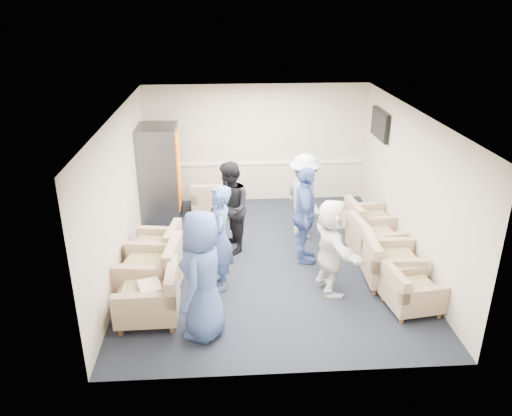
{
  "coord_description": "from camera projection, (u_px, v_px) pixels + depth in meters",
  "views": [
    {
      "loc": [
        -0.73,
        -8.01,
        4.43
      ],
      "look_at": [
        -0.19,
        0.2,
        0.95
      ],
      "focal_mm": 35.0,
      "sensor_mm": 36.0,
      "label": 1
    }
  ],
  "objects": [
    {
      "name": "armchair_right_far",
      "position": [
        367.0,
        224.0,
        9.79
      ],
      "size": [
        0.92,
        0.92,
        0.67
      ],
      "rotation": [
        0.0,
        0.0,
        1.67
      ],
      "color": "#997C62",
      "rests_on": "floor"
    },
    {
      "name": "person_mid_left",
      "position": [
        220.0,
        239.0,
        7.95
      ],
      "size": [
        0.44,
        0.65,
        1.77
      ],
      "primitive_type": "imported",
      "rotation": [
        0.0,
        0.0,
        -1.55
      ],
      "color": "#3B518E",
      "rests_on": "floor"
    },
    {
      "name": "armchair_right_midfar",
      "position": [
        372.0,
        240.0,
        9.12
      ],
      "size": [
        0.94,
        0.94,
        0.66
      ],
      "rotation": [
        0.0,
        0.0,
        1.71
      ],
      "color": "#997C62",
      "rests_on": "floor"
    },
    {
      "name": "chair_rail",
      "position": [
        256.0,
        163.0,
        11.52
      ],
      "size": [
        4.98,
        0.04,
        0.06
      ],
      "primitive_type": "cube",
      "color": "white",
      "rests_on": "back_wall"
    },
    {
      "name": "front_wall",
      "position": [
        290.0,
        282.0,
        5.84
      ],
      "size": [
        5.0,
        0.02,
        2.7
      ],
      "primitive_type": "cube",
      "color": "beige",
      "rests_on": "floor"
    },
    {
      "name": "back_wall",
      "position": [
        256.0,
        144.0,
        11.36
      ],
      "size": [
        5.0,
        0.02,
        2.7
      ],
      "primitive_type": "cube",
      "color": "beige",
      "rests_on": "floor"
    },
    {
      "name": "armchair_left_near",
      "position": [
        152.0,
        298.0,
        7.32
      ],
      "size": [
        0.9,
        0.9,
        0.71
      ],
      "rotation": [
        0.0,
        0.0,
        -1.56
      ],
      "color": "#997C62",
      "rests_on": "floor"
    },
    {
      "name": "armchair_right_midnear",
      "position": [
        388.0,
        264.0,
        8.26
      ],
      "size": [
        0.91,
        0.91,
        0.7
      ],
      "rotation": [
        0.0,
        0.0,
        1.53
      ],
      "color": "#997C62",
      "rests_on": "floor"
    },
    {
      "name": "left_wall",
      "position": [
        121.0,
        194.0,
        8.45
      ],
      "size": [
        0.02,
        6.0,
        2.7
      ],
      "primitive_type": "cube",
      "color": "beige",
      "rests_on": "floor"
    },
    {
      "name": "ceiling",
      "position": [
        269.0,
        113.0,
        8.08
      ],
      "size": [
        6.0,
        6.0,
        0.0
      ],
      "primitive_type": "plane",
      "rotation": [
        3.14,
        0.0,
        0.0
      ],
      "color": "silver",
      "rests_on": "back_wall"
    },
    {
      "name": "person_front_left",
      "position": [
        203.0,
        276.0,
        6.78
      ],
      "size": [
        0.85,
        1.06,
        1.88
      ],
      "primitive_type": "imported",
      "rotation": [
        0.0,
        0.0,
        -1.88
      ],
      "color": "#3B518E",
      "rests_on": "floor"
    },
    {
      "name": "armchair_corner",
      "position": [
        211.0,
        201.0,
        10.89
      ],
      "size": [
        0.89,
        0.89,
        0.68
      ],
      "rotation": [
        0.0,
        0.0,
        3.19
      ],
      "color": "#997C62",
      "rests_on": "floor"
    },
    {
      "name": "right_wall",
      "position": [
        410.0,
        188.0,
        8.75
      ],
      "size": [
        0.02,
        6.0,
        2.7
      ],
      "primitive_type": "cube",
      "color": "beige",
      "rests_on": "floor"
    },
    {
      "name": "armchair_left_far",
      "position": [
        158.0,
        250.0,
        8.77
      ],
      "size": [
        0.94,
        0.94,
        0.66
      ],
      "rotation": [
        0.0,
        0.0,
        -1.72
      ],
      "color": "#997C62",
      "rests_on": "floor"
    },
    {
      "name": "person_back_left",
      "position": [
        230.0,
        208.0,
        9.13
      ],
      "size": [
        0.83,
        0.97,
        1.74
      ],
      "primitive_type": "imported",
      "rotation": [
        0.0,
        0.0,
        -1.34
      ],
      "color": "black",
      "rests_on": "floor"
    },
    {
      "name": "tv",
      "position": [
        380.0,
        125.0,
        10.13
      ],
      "size": [
        0.1,
        1.0,
        0.58
      ],
      "color": "black",
      "rests_on": "right_wall"
    },
    {
      "name": "person_front_right",
      "position": [
        331.0,
        247.0,
        7.87
      ],
      "size": [
        0.75,
        1.54,
        1.6
      ],
      "primitive_type": "imported",
      "rotation": [
        0.0,
        0.0,
        1.76
      ],
      "color": "white",
      "rests_on": "floor"
    },
    {
      "name": "person_mid_right",
      "position": [
        305.0,
        216.0,
        8.77
      ],
      "size": [
        0.53,
        1.08,
        1.78
      ],
      "primitive_type": "imported",
      "rotation": [
        0.0,
        0.0,
        1.48
      ],
      "color": "#3B518E",
      "rests_on": "floor"
    },
    {
      "name": "floor",
      "position": [
        267.0,
        260.0,
        9.13
      ],
      "size": [
        6.0,
        6.0,
        0.0
      ],
      "primitive_type": "plane",
      "color": "black",
      "rests_on": "ground"
    },
    {
      "name": "armchair_left_mid",
      "position": [
        154.0,
        272.0,
        7.98
      ],
      "size": [
        1.06,
        1.06,
        0.76
      ],
      "rotation": [
        0.0,
        0.0,
        -1.69
      ],
      "color": "#997C62",
      "rests_on": "floor"
    },
    {
      "name": "backpack",
      "position": [
        169.0,
        257.0,
        8.68
      ],
      "size": [
        0.32,
        0.25,
        0.5
      ],
      "rotation": [
        0.0,
        0.0,
        -0.15
      ],
      "color": "black",
      "rests_on": "floor"
    },
    {
      "name": "person_back_right",
      "position": [
        304.0,
        197.0,
        9.7
      ],
      "size": [
        1.01,
        1.26,
        1.71
      ],
      "primitive_type": "imported",
      "rotation": [
        0.0,
        0.0,
        1.96
      ],
      "color": "silver",
      "rests_on": "floor"
    },
    {
      "name": "armchair_right_near",
      "position": [
        409.0,
        292.0,
        7.56
      ],
      "size": [
        0.85,
        0.85,
        0.6
      ],
      "rotation": [
        0.0,
        0.0,
        1.71
      ],
      "color": "#997C62",
      "rests_on": "floor"
    },
    {
      "name": "vending_machine",
      "position": [
        160.0,
        174.0,
        10.47
      ],
      "size": [
        0.82,
        0.96,
        2.03
      ],
      "color": "#505058",
      "rests_on": "floor"
    },
    {
      "name": "pillow",
      "position": [
        150.0,
        288.0,
        7.25
      ],
      "size": [
        0.42,
        0.48,
        0.12
      ],
      "primitive_type": "cube",
      "rotation": [
        0.0,
        0.0,
        -1.25
      ],
      "color": "white",
      "rests_on": "armchair_left_near"
    }
  ]
}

